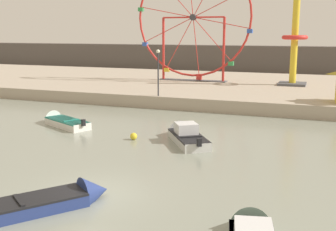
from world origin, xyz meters
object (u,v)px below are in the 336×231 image
(motorboat_navy_blue, at_px, (56,199))
(promenade_lamp_near, at_px, (158,66))
(drop_tower_yellow_tower, at_px, (295,41))
(motorboat_pale_grey, at_px, (184,134))
(ferris_wheel_red_frame, at_px, (193,19))
(mooring_buoy_orange, at_px, (134,136))
(motorboat_white_red_stripe, at_px, (61,121))

(motorboat_navy_blue, bearing_deg, promenade_lamp_near, 48.35)
(motorboat_navy_blue, xyz_separation_m, promenade_lamp_near, (-4.40, 21.26, 3.42))
(drop_tower_yellow_tower, bearing_deg, promenade_lamp_near, -130.17)
(motorboat_pale_grey, distance_m, ferris_wheel_red_frame, 24.30)
(drop_tower_yellow_tower, height_order, promenade_lamp_near, drop_tower_yellow_tower)
(motorboat_navy_blue, bearing_deg, drop_tower_yellow_tower, 26.64)
(ferris_wheel_red_frame, distance_m, promenade_lamp_near, 13.12)
(promenade_lamp_near, relative_size, mooring_buoy_orange, 9.16)
(drop_tower_yellow_tower, xyz_separation_m, promenade_lamp_near, (-10.32, -12.22, -1.95))
(ferris_wheel_red_frame, xyz_separation_m, drop_tower_yellow_tower, (11.09, -0.16, -2.33))
(motorboat_pale_grey, distance_m, mooring_buoy_orange, 3.16)
(motorboat_pale_grey, relative_size, promenade_lamp_near, 1.30)
(promenade_lamp_near, bearing_deg, drop_tower_yellow_tower, 49.83)
(drop_tower_yellow_tower, bearing_deg, motorboat_navy_blue, -100.02)
(motorboat_pale_grey, relative_size, motorboat_white_red_stripe, 1.01)
(mooring_buoy_orange, bearing_deg, motorboat_white_red_stripe, 163.46)
(motorboat_white_red_stripe, bearing_deg, motorboat_navy_blue, 149.94)
(motorboat_white_red_stripe, height_order, ferris_wheel_red_frame, ferris_wheel_red_frame)
(ferris_wheel_red_frame, height_order, drop_tower_yellow_tower, ferris_wheel_red_frame)
(motorboat_navy_blue, relative_size, promenade_lamp_near, 1.20)
(motorboat_white_red_stripe, relative_size, promenade_lamp_near, 1.28)
(drop_tower_yellow_tower, xyz_separation_m, mooring_buoy_orange, (-7.56, -23.11, -5.44))
(motorboat_navy_blue, relative_size, drop_tower_yellow_tower, 0.44)
(ferris_wheel_red_frame, bearing_deg, motorboat_navy_blue, -81.26)
(mooring_buoy_orange, bearing_deg, motorboat_pale_grey, 20.97)
(motorboat_pale_grey, bearing_deg, ferris_wheel_red_frame, -17.52)
(motorboat_white_red_stripe, distance_m, ferris_wheel_red_frame, 22.85)
(motorboat_navy_blue, xyz_separation_m, motorboat_white_red_stripe, (-8.37, 12.36, -0.00))
(ferris_wheel_red_frame, height_order, promenade_lamp_near, ferris_wheel_red_frame)
(motorboat_white_red_stripe, xyz_separation_m, mooring_buoy_orange, (6.73, -2.00, -0.07))
(motorboat_pale_grey, distance_m, promenade_lamp_near, 11.80)
(motorboat_white_red_stripe, bearing_deg, drop_tower_yellow_tower, -98.24)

